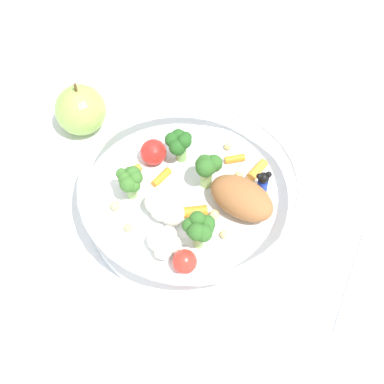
# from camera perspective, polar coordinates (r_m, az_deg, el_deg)

# --- Properties ---
(ground_plane) EXTENTS (2.40, 2.40, 0.00)m
(ground_plane) POSITION_cam_1_polar(r_m,az_deg,el_deg) (0.68, -0.82, -0.55)
(ground_plane) COLOR white
(food_container) EXTENTS (0.26, 0.26, 0.06)m
(food_container) POSITION_cam_1_polar(r_m,az_deg,el_deg) (0.65, -0.03, -0.16)
(food_container) COLOR white
(food_container) RESTS_ON ground_plane
(loose_apple) EXTENTS (0.07, 0.07, 0.08)m
(loose_apple) POSITION_cam_1_polar(r_m,az_deg,el_deg) (0.75, -11.31, 8.24)
(loose_apple) COLOR #8CB74C
(loose_apple) RESTS_ON ground_plane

